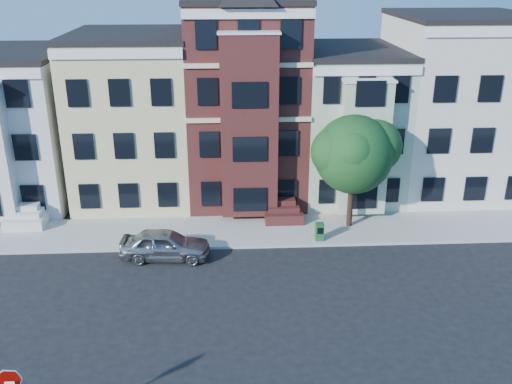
{
  "coord_description": "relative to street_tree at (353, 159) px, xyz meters",
  "views": [
    {
      "loc": [
        -1.26,
        -20.95,
        14.02
      ],
      "look_at": [
        0.05,
        3.59,
        4.2
      ],
      "focal_mm": 40.0,
      "sensor_mm": 36.0,
      "label": 1
    }
  ],
  "objects": [
    {
      "name": "house_brown",
      "position": [
        -5.63,
        6.22,
        1.87
      ],
      "size": [
        7.0,
        9.0,
        12.0
      ],
      "primitive_type": "cube",
      "color": "#421B18",
      "rests_on": "ground"
    },
    {
      "name": "street_tree",
      "position": [
        0.0,
        0.0,
        0.0
      ],
      "size": [
        8.83,
        8.83,
        7.96
      ],
      "primitive_type": null,
      "rotation": [
        0.0,
        0.0,
        -0.36
      ],
      "color": "#1D4F1E",
      "rests_on": "far_sidewalk"
    },
    {
      "name": "ground",
      "position": [
        -5.63,
        -8.28,
        -4.13
      ],
      "size": [
        120.0,
        120.0,
        0.0
      ],
      "primitive_type": "plane",
      "color": "black"
    },
    {
      "name": "parked_car",
      "position": [
        -10.13,
        -3.08,
        -3.36
      ],
      "size": [
        4.66,
        2.17,
        1.54
      ],
      "primitive_type": "imported",
      "rotation": [
        0.0,
        0.0,
        1.49
      ],
      "color": "gray",
      "rests_on": "ground"
    },
    {
      "name": "house_green",
      "position": [
        0.87,
        6.22,
        0.37
      ],
      "size": [
        6.0,
        9.0,
        9.0
      ],
      "primitive_type": "cube",
      "color": "#A3B698",
      "rests_on": "ground"
    },
    {
      "name": "newspaper_box",
      "position": [
        -1.99,
        -1.75,
        -3.49
      ],
      "size": [
        0.45,
        0.4,
        0.99
      ],
      "primitive_type": "cube",
      "rotation": [
        0.0,
        0.0,
        0.0
      ],
      "color": "#20632A",
      "rests_on": "far_sidewalk"
    },
    {
      "name": "house_white",
      "position": [
        -20.63,
        6.22,
        0.37
      ],
      "size": [
        8.0,
        9.0,
        9.0
      ],
      "primitive_type": "cube",
      "color": "silver",
      "rests_on": "ground"
    },
    {
      "name": "far_sidewalk",
      "position": [
        -5.63,
        -0.28,
        -4.05
      ],
      "size": [
        60.0,
        4.0,
        0.15
      ],
      "primitive_type": "cube",
      "color": "#9E9B93",
      "rests_on": "ground"
    },
    {
      "name": "house_cream",
      "position": [
        7.87,
        6.22,
        1.37
      ],
      "size": [
        8.0,
        9.0,
        11.0
      ],
      "primitive_type": "cube",
      "color": "beige",
      "rests_on": "ground"
    },
    {
      "name": "house_yellow",
      "position": [
        -12.63,
        6.22,
        0.87
      ],
      "size": [
        7.0,
        9.0,
        10.0
      ],
      "primitive_type": "cube",
      "color": "#CBBE8A",
      "rests_on": "ground"
    }
  ]
}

